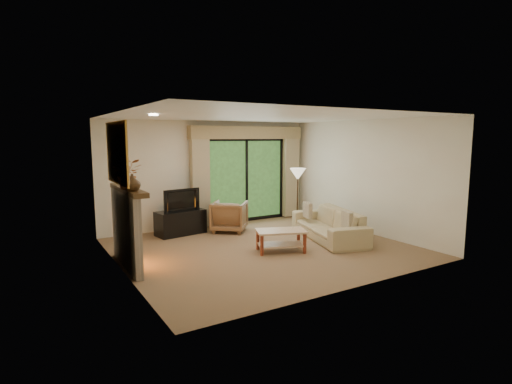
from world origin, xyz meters
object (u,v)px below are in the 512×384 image
armchair (229,216)px  sofa (328,224)px  coffee_table (281,241)px  media_console (181,222)px

armchair → sofa: armchair is taller
sofa → coffee_table: 1.49m
coffee_table → sofa: bearing=32.0°
media_console → sofa: (2.62, -2.05, 0.05)m
media_console → armchair: armchair is taller
sofa → coffee_table: sofa is taller
media_console → armchair: bearing=-24.0°
media_console → coffee_table: bearing=-71.7°
armchair → sofa: 2.32m
media_console → sofa: bearing=-46.3°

